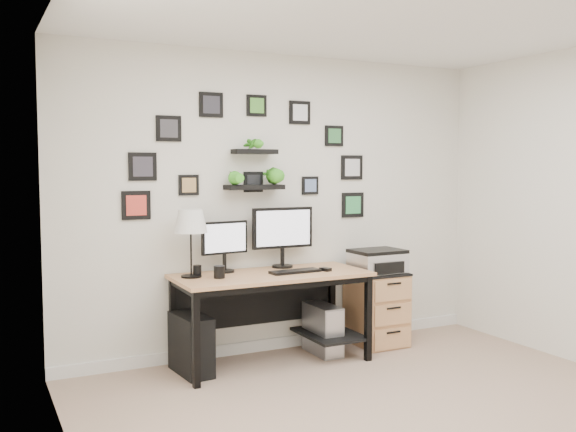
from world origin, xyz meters
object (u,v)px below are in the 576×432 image
printer (378,261)px  monitor_right (283,232)px  file_cabinet (377,308)px  table_lamp (191,223)px  pc_tower_black (191,344)px  pc_tower_grey (323,329)px  monitor_left (225,243)px  mug (219,272)px  desk (274,287)px

printer → monitor_right: bearing=168.6°
file_cabinet → monitor_right: bearing=171.1°
table_lamp → file_cabinet: (1.75, -0.02, -0.85)m
monitor_right → table_lamp: (-0.86, -0.12, 0.12)m
pc_tower_black → pc_tower_grey: size_ratio=1.07×
monitor_left → monitor_right: 0.54m
pc_tower_black → pc_tower_grey: bearing=-5.1°
monitor_left → file_cabinet: size_ratio=0.63×
file_cabinet → table_lamp: bearing=179.3°
table_lamp → pc_tower_grey: (1.16, -0.07, -0.97)m
pc_tower_grey → printer: printer is taller
file_cabinet → printer: (-0.02, -0.04, 0.44)m
file_cabinet → mug: bearing=-175.7°
mug → file_cabinet: mug is taller
monitor_left → mug: monitor_left is taller
desk → pc_tower_grey: (0.48, 0.01, -0.41)m
mug → printer: printer is taller
file_cabinet → printer: bearing=-120.0°
pc_tower_black → table_lamp: bearing=61.3°
desk → printer: size_ratio=3.46×
table_lamp → pc_tower_grey: size_ratio=1.24×
file_cabinet → printer: 0.44m
monitor_right → mug: (-0.68, -0.26, -0.26)m
monitor_left → pc_tower_grey: size_ratio=0.98×
mug → pc_tower_grey: mug is taller
printer → mug: bearing=-177.0°
monitor_left → monitor_right: (0.54, 0.01, 0.06)m
pc_tower_grey → printer: (0.57, 0.01, 0.56)m
mug → monitor_right: bearing=20.8°
desk → pc_tower_black: size_ratio=3.44×
monitor_left → pc_tower_black: (-0.36, -0.18, -0.77)m
monitor_left → pc_tower_grey: 1.16m
monitor_right → pc_tower_black: (-0.90, -0.19, -0.83)m
monitor_left → pc_tower_grey: (0.84, -0.17, -0.78)m
monitor_right → file_cabinet: (0.89, -0.14, -0.73)m
monitor_left → printer: bearing=-6.6°
monitor_right → pc_tower_grey: bearing=-32.0°
monitor_left → file_cabinet: bearing=-5.1°
pc_tower_grey → pc_tower_black: bearing=-179.6°
mug → printer: (1.55, 0.08, -0.02)m
desk → file_cabinet: bearing=3.1°
monitor_left → monitor_right: size_ratio=0.75×
mug → table_lamp: bearing=143.1°
monitor_left → table_lamp: table_lamp is taller
pc_tower_black → monitor_left: bearing=21.6°
mug → pc_tower_grey: (0.98, 0.07, -0.59)m
monitor_right → mug: size_ratio=5.71×
pc_tower_black → pc_tower_grey: 1.19m
desk → table_lamp: 0.88m
desk → printer: printer is taller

